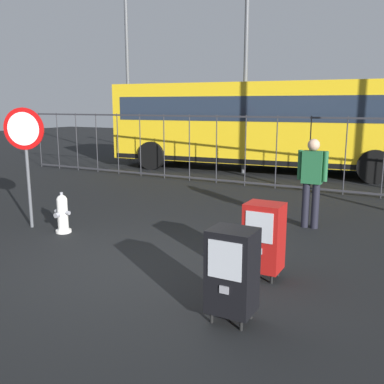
{
  "coord_description": "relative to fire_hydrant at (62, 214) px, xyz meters",
  "views": [
    {
      "loc": [
        3.49,
        -4.75,
        2.27
      ],
      "look_at": [
        0.3,
        1.2,
        0.9
      ],
      "focal_mm": 40.18,
      "sensor_mm": 36.0,
      "label": 1
    }
  ],
  "objects": [
    {
      "name": "ground_plane",
      "position": [
        2.11,
        -0.75,
        -0.35
      ],
      "size": [
        60.0,
        60.0,
        0.0
      ],
      "primitive_type": "plane",
      "color": "black"
    },
    {
      "name": "fire_hydrant",
      "position": [
        0.0,
        0.0,
        0.0
      ],
      "size": [
        0.33,
        0.32,
        0.75
      ],
      "color": "silver",
      "rests_on": "ground_plane"
    },
    {
      "name": "newspaper_box_primary",
      "position": [
        3.88,
        -0.27,
        0.22
      ],
      "size": [
        0.48,
        0.42,
        1.02
      ],
      "color": "black",
      "rests_on": "ground_plane"
    },
    {
      "name": "newspaper_box_secondary",
      "position": [
        3.97,
        -1.57,
        0.22
      ],
      "size": [
        0.48,
        0.42,
        1.02
      ],
      "color": "black",
      "rests_on": "ground_plane"
    },
    {
      "name": "stop_sign",
      "position": [
        -0.78,
        -0.04,
        1.25
      ],
      "size": [
        0.71,
        0.31,
        2.23
      ],
      "color": "#4C4F54",
      "rests_on": "ground_plane"
    },
    {
      "name": "pedestrian",
      "position": [
        3.86,
        2.43,
        0.6
      ],
      "size": [
        0.55,
        0.22,
        1.67
      ],
      "color": "black",
      "rests_on": "ground_plane"
    },
    {
      "name": "fence_barrier",
      "position": [
        2.11,
        5.88,
        0.67
      ],
      "size": [
        18.03,
        0.04,
        2.0
      ],
      "color": "#2D2D33",
      "rests_on": "ground_plane"
    },
    {
      "name": "bus_near",
      "position": [
        0.65,
        8.88,
        1.36
      ],
      "size": [
        10.69,
        3.57,
        3.0
      ],
      "rotation": [
        0.0,
        0.0,
        0.1
      ],
      "color": "gold",
      "rests_on": "ground_plane"
    },
    {
      "name": "bus_far",
      "position": [
        4.11,
        13.46,
        1.36
      ],
      "size": [
        10.67,
        3.44,
        3.0
      ],
      "rotation": [
        0.0,
        0.0,
        0.08
      ],
      "color": "#19519E",
      "rests_on": "ground_plane"
    },
    {
      "name": "street_light_near_right",
      "position": [
        -5.25,
        9.18,
        4.45
      ],
      "size": [
        0.32,
        0.32,
        8.44
      ],
      "color": "#4C4F54",
      "rests_on": "ground_plane"
    },
    {
      "name": "street_light_far_right",
      "position": [
        0.31,
        8.05,
        3.52
      ],
      "size": [
        0.32,
        0.32,
        6.64
      ],
      "color": "#4C4F54",
      "rests_on": "ground_plane"
    }
  ]
}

